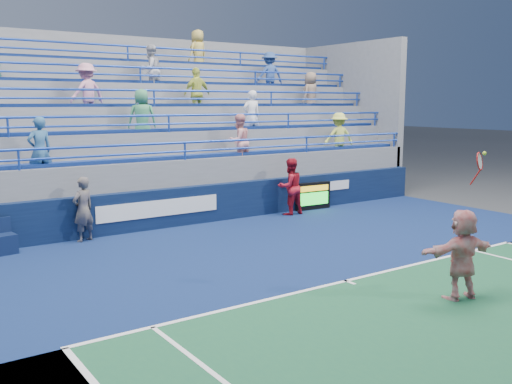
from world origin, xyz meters
TOP-DOWN VIEW (x-y plane):
  - ground at (0.00, 0.00)m, footprint 120.00×120.00m
  - sponsor_wall at (0.00, 6.50)m, footprint 18.00×0.32m
  - bleacher_stand at (-0.00, 10.27)m, footprint 18.00×5.61m
  - serve_speed_board at (4.40, 6.21)m, footprint 1.31×0.21m
  - judge_chair at (-5.07, 6.03)m, footprint 0.53×0.53m
  - tennis_player at (1.00, -1.87)m, footprint 1.58×0.78m
  - line_judge at (-3.16, 6.17)m, footprint 0.71×0.60m
  - ball_girl at (3.27, 5.99)m, footprint 0.89×0.70m

SIDE VIEW (x-z plane):
  - ground at x=0.00m, z-range 0.00..0.00m
  - judge_chair at x=-5.07m, z-range -0.15..0.68m
  - serve_speed_board at x=4.40m, z-range 0.00..0.90m
  - sponsor_wall at x=0.00m, z-range 0.00..1.10m
  - tennis_player at x=1.00m, z-range -0.49..2.14m
  - line_judge at x=-3.16m, z-range 0.00..1.65m
  - ball_girl at x=3.27m, z-range 0.00..1.77m
  - bleacher_stand at x=0.00m, z-range -1.52..4.61m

